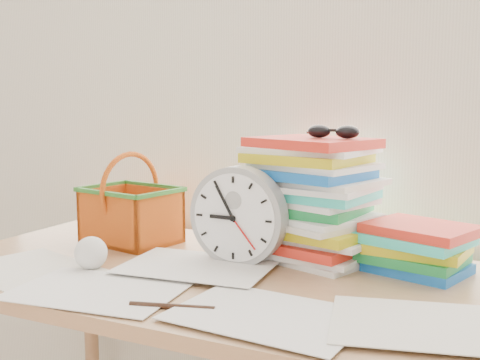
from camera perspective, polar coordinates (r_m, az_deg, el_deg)
The scene contains 10 objects.
curtain at distance 1.65m, azimuth 5.05°, elevation 13.52°, with size 2.40×0.01×2.50m, color white.
desk at distance 1.37m, azimuth -1.15°, elevation -11.79°, with size 1.40×0.70×0.75m.
paper_stack at distance 1.44m, azimuth 6.81°, elevation -1.78°, with size 0.31×0.25×0.29m, color white, non-canonical shape.
clock at distance 1.38m, azimuth -0.17°, elevation -3.44°, with size 0.23×0.23×0.05m, color #9B9B9B.
sunglasses at distance 1.40m, azimuth 8.82°, elevation 4.55°, with size 0.14×0.12×0.03m, color black, non-canonical shape.
book_stack at distance 1.39m, azimuth 16.49°, elevation -6.27°, with size 0.26×0.20×0.11m, color white, non-canonical shape.
basket at distance 1.62m, azimuth -10.32°, elevation -1.75°, with size 0.24×0.19×0.24m, color orange, non-canonical shape.
crumpled_ball at distance 1.41m, azimuth -13.97°, elevation -6.70°, with size 0.07×0.07×0.07m, color white.
pen at distance 1.13m, azimuth -6.48°, elevation -11.83°, with size 0.01×0.01×0.16m, color black.
scattered_papers at distance 1.34m, azimuth -1.15°, elevation -8.54°, with size 1.26×0.42×0.02m, color white, non-canonical shape.
Camera 1 is at (0.59, 0.45, 1.13)m, focal length 45.00 mm.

